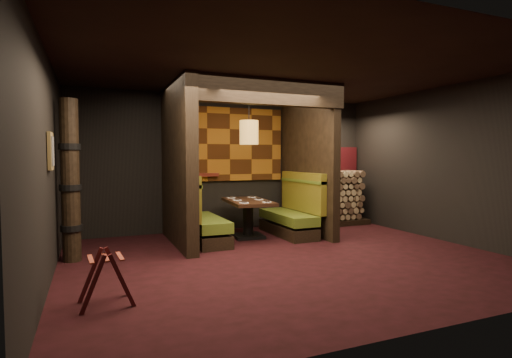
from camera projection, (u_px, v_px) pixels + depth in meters
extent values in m
cube|color=black|center=(289.00, 259.00, 6.10)|extent=(6.50, 5.50, 0.02)
cube|color=black|center=(290.00, 69.00, 5.94)|extent=(6.50, 5.50, 0.02)
cube|color=black|center=(230.00, 163.00, 8.56)|extent=(6.50, 0.02, 2.85)
cube|color=black|center=(435.00, 171.00, 3.48)|extent=(6.50, 0.02, 2.85)
cube|color=black|center=(46.00, 167.00, 4.77)|extent=(0.02, 5.50, 2.85)
cube|color=black|center=(448.00, 164.00, 7.27)|extent=(0.02, 5.50, 2.85)
cube|color=black|center=(178.00, 164.00, 7.02)|extent=(0.20, 2.20, 2.85)
cube|color=black|center=(308.00, 163.00, 8.09)|extent=(0.15, 2.10, 2.85)
cube|color=black|center=(269.00, 92.00, 6.59)|extent=(2.85, 0.18, 0.44)
cube|color=#9B5A16|center=(229.00, 144.00, 8.49)|extent=(2.40, 0.06, 1.55)
cube|color=#9B5A16|center=(182.00, 140.00, 7.21)|extent=(0.04, 1.85, 1.45)
cube|color=maroon|center=(204.00, 175.00, 8.25)|extent=(0.60, 0.12, 0.07)
cube|color=black|center=(205.00, 236.00, 7.28)|extent=(0.55, 1.60, 0.22)
cube|color=#566D1F|center=(205.00, 222.00, 7.27)|extent=(0.55, 1.60, 0.18)
cube|color=brown|center=(187.00, 202.00, 7.12)|extent=(0.12, 1.60, 0.78)
cube|color=#566D1F|center=(187.00, 182.00, 7.10)|extent=(0.15, 1.60, 0.06)
cube|color=black|center=(287.00, 229.00, 7.93)|extent=(0.55, 1.60, 0.22)
cube|color=#566D1F|center=(288.00, 217.00, 7.92)|extent=(0.55, 1.60, 0.18)
cube|color=brown|center=(302.00, 197.00, 8.02)|extent=(0.12, 1.60, 0.78)
cube|color=#566D1F|center=(303.00, 179.00, 8.00)|extent=(0.15, 1.60, 0.06)
cube|color=black|center=(248.00, 236.00, 7.68)|extent=(0.60, 0.60, 0.06)
cylinder|color=black|center=(248.00, 220.00, 7.66)|extent=(0.20, 0.20, 0.66)
cube|color=#332113|center=(248.00, 202.00, 7.64)|extent=(0.86, 1.43, 0.06)
cylinder|color=white|center=(244.00, 203.00, 7.13)|extent=(0.18, 0.18, 0.01)
cube|color=black|center=(244.00, 202.00, 7.12)|extent=(0.08, 0.12, 0.02)
cylinder|color=white|center=(267.00, 202.00, 7.26)|extent=(0.18, 0.18, 0.01)
cube|color=black|center=(267.00, 201.00, 7.25)|extent=(0.08, 0.12, 0.02)
cylinder|color=white|center=(237.00, 200.00, 7.57)|extent=(0.18, 0.18, 0.01)
cube|color=black|center=(237.00, 199.00, 7.57)|extent=(0.08, 0.12, 0.02)
cylinder|color=white|center=(259.00, 199.00, 7.70)|extent=(0.18, 0.18, 0.01)
cube|color=black|center=(259.00, 199.00, 7.70)|extent=(0.08, 0.12, 0.02)
cylinder|color=white|center=(231.00, 198.00, 8.02)|extent=(0.18, 0.18, 0.01)
cube|color=black|center=(231.00, 197.00, 8.02)|extent=(0.08, 0.12, 0.02)
cylinder|color=white|center=(252.00, 197.00, 8.15)|extent=(0.18, 0.18, 0.01)
cube|color=black|center=(252.00, 196.00, 8.15)|extent=(0.08, 0.12, 0.02)
cylinder|color=#B08035|center=(249.00, 133.00, 7.52)|extent=(0.36, 0.36, 0.45)
sphere|color=#FFC672|center=(249.00, 133.00, 7.52)|extent=(0.18, 0.18, 0.18)
cylinder|color=black|center=(249.00, 104.00, 7.49)|extent=(0.02, 0.02, 0.61)
cube|color=olive|center=(50.00, 151.00, 4.86)|extent=(0.04, 0.36, 0.46)
cube|color=#3F3F3F|center=(53.00, 151.00, 4.87)|extent=(0.01, 0.27, 0.36)
cube|color=#441314|center=(93.00, 286.00, 3.95)|extent=(0.28, 0.06, 0.61)
cube|color=#441314|center=(123.00, 282.00, 4.08)|extent=(0.28, 0.06, 0.61)
cube|color=#441314|center=(90.00, 276.00, 4.27)|extent=(0.28, 0.06, 0.61)
cube|color=#441314|center=(118.00, 273.00, 4.40)|extent=(0.28, 0.06, 0.61)
cube|color=#993825|center=(91.00, 259.00, 4.10)|extent=(0.07, 0.38, 0.01)
cube|color=#993825|center=(105.00, 258.00, 4.17)|extent=(0.07, 0.38, 0.01)
cube|color=#993825|center=(120.00, 256.00, 4.23)|extent=(0.07, 0.38, 0.01)
cylinder|color=black|center=(70.00, 181.00, 5.87)|extent=(0.26, 0.26, 2.40)
cylinder|color=black|center=(72.00, 228.00, 5.91)|extent=(0.31, 0.31, 0.09)
cylinder|color=black|center=(71.00, 187.00, 5.88)|extent=(0.31, 0.31, 0.09)
cylinder|color=black|center=(69.00, 147.00, 5.85)|extent=(0.31, 0.31, 0.09)
cube|color=black|center=(330.00, 222.00, 9.14)|extent=(1.73, 0.70, 0.12)
cube|color=brown|center=(331.00, 195.00, 9.10)|extent=(1.73, 0.70, 1.10)
cube|color=maroon|center=(323.00, 159.00, 9.36)|extent=(1.83, 0.10, 0.56)
cube|color=black|center=(305.00, 163.00, 8.36)|extent=(0.08, 0.08, 2.85)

